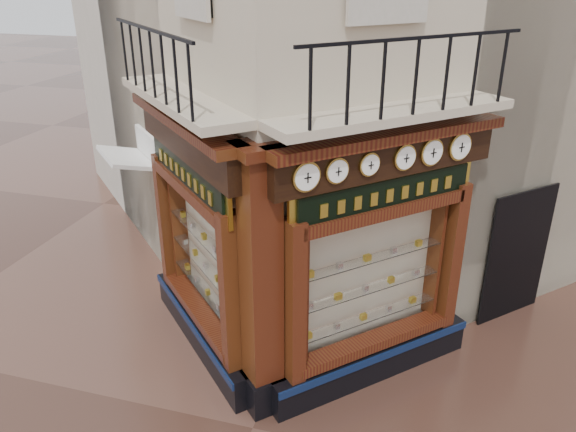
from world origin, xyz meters
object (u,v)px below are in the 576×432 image
(clock_a, at_px, (306,177))
(clock_f, at_px, (460,147))
(corner_pilaster, at_px, (261,290))
(clock_b, at_px, (337,171))
(signboard_right, at_px, (387,194))
(clock_d, at_px, (405,157))
(clock_e, at_px, (432,152))
(clock_c, at_px, (369,164))
(awning, at_px, (140,269))
(signboard_left, at_px, (187,174))

(clock_a, bearing_deg, clock_f, 0.00)
(corner_pilaster, xyz_separation_m, clock_a, (0.60, -0.01, 1.67))
(clock_b, xyz_separation_m, signboard_right, (0.56, 0.71, -0.52))
(clock_d, bearing_deg, clock_f, 0.00)
(clock_d, bearing_deg, clock_e, -0.00)
(clock_c, distance_m, clock_d, 0.57)
(clock_e, relative_size, signboard_right, 0.18)
(corner_pilaster, relative_size, clock_c, 12.78)
(clock_e, bearing_deg, signboard_right, 169.95)
(clock_f, bearing_deg, clock_e, -180.00)
(clock_b, distance_m, clock_c, 0.49)
(clock_a, relative_size, clock_f, 0.96)
(clock_a, xyz_separation_m, clock_b, (0.31, 0.31, 0.00))
(clock_b, relative_size, awning, 0.24)
(clock_b, distance_m, clock_d, 1.06)
(clock_f, height_order, signboard_right, clock_f)
(awning, distance_m, signboard_left, 4.39)
(clock_f, bearing_deg, clock_d, -180.00)
(clock_f, relative_size, signboard_right, 0.18)
(clock_b, xyz_separation_m, clock_f, (1.44, 1.44, 0.00))
(signboard_left, bearing_deg, corner_pilaster, -169.75)
(clock_d, xyz_separation_m, signboard_right, (-0.19, -0.04, -0.52))
(clock_b, bearing_deg, clock_c, 0.00)
(clock_d, relative_size, signboard_left, 0.16)
(corner_pilaster, distance_m, signboard_right, 2.12)
(clock_d, height_order, signboard_left, clock_d)
(clock_b, bearing_deg, clock_a, -180.00)
(signboard_left, bearing_deg, awning, 3.39)
(clock_a, relative_size, clock_b, 1.15)
(clock_a, distance_m, clock_c, 0.92)
(corner_pilaster, xyz_separation_m, clock_d, (1.65, 1.05, 1.67))
(clock_e, height_order, awning, clock_e)
(signboard_left, bearing_deg, clock_c, -142.71)
(clock_c, bearing_deg, corner_pilaster, 162.34)
(signboard_left, bearing_deg, clock_d, -134.33)
(clock_e, relative_size, signboard_left, 0.17)
(clock_d, height_order, clock_f, clock_f)
(clock_a, bearing_deg, clock_d, 0.00)
(clock_c, distance_m, signboard_left, 2.79)
(clock_e, bearing_deg, clock_c, 180.00)
(clock_b, bearing_deg, corner_pilaster, 153.42)
(clock_a, relative_size, clock_c, 1.23)
(clock_b, bearing_deg, clock_f, 0.00)
(clock_f, bearing_deg, clock_c, 180.00)
(clock_b, bearing_deg, signboard_right, 7.03)
(clock_e, relative_size, clock_f, 0.96)
(signboard_right, bearing_deg, clock_b, -172.97)
(clock_a, height_order, awning, clock_a)
(clock_d, distance_m, awning, 6.84)
(corner_pilaster, height_order, signboard_right, corner_pilaster)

